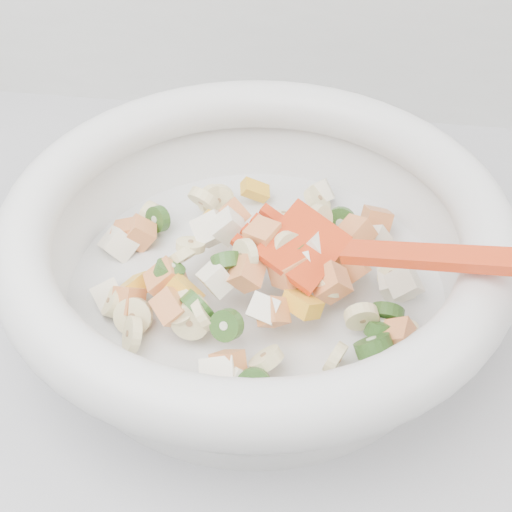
# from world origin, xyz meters

# --- Properties ---
(mixing_bowl) EXTENTS (0.43, 0.37, 0.15)m
(mixing_bowl) POSITION_xyz_m (-0.13, 1.44, 0.96)
(mixing_bowl) COLOR silver
(mixing_bowl) RESTS_ON counter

